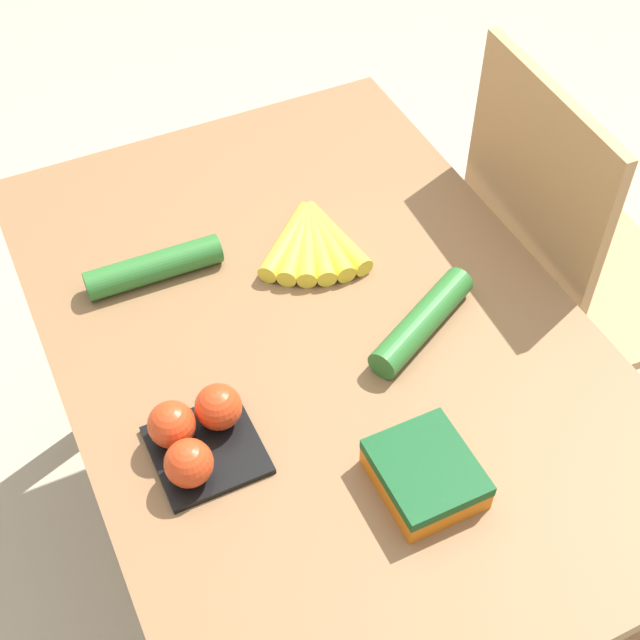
{
  "coord_description": "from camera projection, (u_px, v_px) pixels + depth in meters",
  "views": [
    {
      "loc": [
        0.81,
        -0.39,
        1.78
      ],
      "look_at": [
        0.0,
        0.0,
        0.75
      ],
      "focal_mm": 50.0,
      "sensor_mm": 36.0,
      "label": 1
    }
  ],
  "objects": [
    {
      "name": "tomato_pack",
      "position": [
        196.0,
        435.0,
        1.22
      ],
      "size": [
        0.15,
        0.15,
        0.08
      ],
      "color": "black",
      "rests_on": "dining_table"
    },
    {
      "name": "dining_table",
      "position": [
        320.0,
        376.0,
        1.47
      ],
      "size": [
        1.18,
        0.79,
        0.72
      ],
      "color": "olive",
      "rests_on": "ground_plane"
    },
    {
      "name": "ground_plane",
      "position": [
        320.0,
        550.0,
        1.93
      ],
      "size": [
        12.0,
        12.0,
        0.0
      ],
      "primitive_type": "plane",
      "color": "#B7A88E"
    },
    {
      "name": "chair",
      "position": [
        560.0,
        281.0,
        1.75
      ],
      "size": [
        0.44,
        0.42,
        0.99
      ],
      "rotation": [
        0.0,
        0.0,
        3.1
      ],
      "color": "tan",
      "rests_on": "ground_plane"
    },
    {
      "name": "cucumber_near",
      "position": [
        422.0,
        321.0,
        1.37
      ],
      "size": [
        0.15,
        0.22,
        0.05
      ],
      "color": "#2D702D",
      "rests_on": "dining_table"
    },
    {
      "name": "banana_bunch",
      "position": [
        312.0,
        241.0,
        1.5
      ],
      "size": [
        0.19,
        0.18,
        0.03
      ],
      "color": "brown",
      "rests_on": "dining_table"
    },
    {
      "name": "cucumber_far",
      "position": [
        154.0,
        267.0,
        1.45
      ],
      "size": [
        0.05,
        0.23,
        0.05
      ],
      "color": "#2D702D",
      "rests_on": "dining_table"
    },
    {
      "name": "carrot_bag",
      "position": [
        426.0,
        472.0,
        1.19
      ],
      "size": [
        0.14,
        0.13,
        0.05
      ],
      "color": "orange",
      "rests_on": "dining_table"
    }
  ]
}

